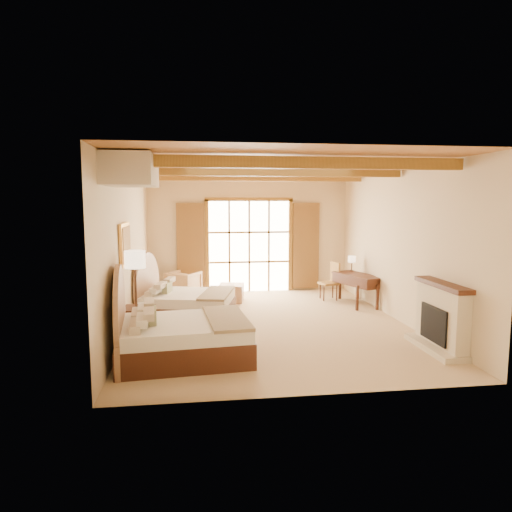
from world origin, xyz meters
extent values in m
plane|color=#D2B18A|center=(0.00, 0.00, 0.00)|extent=(7.00, 7.00, 0.00)
plane|color=beige|center=(0.00, 3.50, 1.60)|extent=(5.50, 0.00, 5.50)
plane|color=beige|center=(-2.75, 0.00, 1.60)|extent=(0.00, 7.00, 7.00)
plane|color=beige|center=(2.75, 0.00, 1.60)|extent=(0.00, 7.00, 7.00)
plane|color=#B9733D|center=(0.00, 0.00, 3.20)|extent=(7.00, 7.00, 0.00)
cube|color=white|center=(0.00, 3.46, 1.25)|extent=(2.20, 0.02, 2.50)
cube|color=brown|center=(-1.60, 3.43, 1.25)|extent=(0.75, 0.06, 2.40)
cube|color=brown|center=(1.60, 3.43, 1.25)|extent=(0.75, 0.06, 2.40)
cube|color=beige|center=(2.62, -2.00, 0.55)|extent=(0.25, 1.30, 1.10)
cube|color=black|center=(2.55, -2.00, 0.45)|extent=(0.18, 0.80, 0.60)
cube|color=beige|center=(2.53, -2.00, 0.05)|extent=(0.45, 1.40, 0.10)
cube|color=#432012|center=(2.61, -2.00, 1.12)|extent=(0.30, 1.40, 0.08)
cube|color=gold|center=(-2.71, -0.75, 1.75)|extent=(0.05, 0.95, 0.75)
cube|color=#BB9342|center=(-2.68, -0.75, 1.75)|extent=(0.02, 0.82, 0.62)
cube|color=beige|center=(-2.40, -2.00, 2.95)|extent=(0.70, 1.40, 0.45)
cube|color=#432012|center=(-1.68, -1.88, 0.20)|extent=(2.17, 1.72, 0.40)
cube|color=white|center=(-1.68, -1.88, 0.51)|extent=(2.13, 1.69, 0.22)
cube|color=#908158|center=(-0.99, -1.88, 0.63)|extent=(0.75, 1.62, 0.05)
cube|color=#93986B|center=(-2.16, -1.88, 0.74)|extent=(0.16, 0.43, 0.24)
cube|color=#432012|center=(-1.66, 0.62, 0.18)|extent=(2.15, 1.81, 0.37)
cube|color=white|center=(-1.66, 0.62, 0.47)|extent=(2.11, 1.78, 0.20)
cube|color=#908158|center=(-1.02, 0.62, 0.58)|extent=(0.88, 1.54, 0.05)
cube|color=#93986B|center=(-2.09, 0.62, 0.68)|extent=(0.20, 0.40, 0.22)
cube|color=#432012|center=(-2.50, -0.92, 0.32)|extent=(0.58, 0.58, 0.64)
cylinder|color=#39251B|center=(-2.50, -1.12, 0.01)|extent=(0.24, 0.24, 0.03)
cylinder|color=#39251B|center=(-2.50, -1.12, 0.74)|extent=(0.04, 0.04, 1.42)
cylinder|color=#FFE1BB|center=(-2.50, -1.12, 1.52)|extent=(0.35, 0.35, 0.29)
imported|color=tan|center=(-1.80, 2.91, 0.34)|extent=(1.01, 1.02, 0.68)
cube|color=#A97F58|center=(-0.60, 2.21, 0.21)|extent=(0.69, 0.69, 0.43)
cube|color=#432012|center=(2.44, 1.50, 0.71)|extent=(1.00, 1.48, 0.05)
cube|color=#432012|center=(2.44, 1.50, 0.58)|extent=(0.97, 1.43, 0.21)
cube|color=#AC7334|center=(1.88, 2.10, 0.42)|extent=(0.50, 0.50, 0.06)
cube|color=#AC7334|center=(2.07, 2.10, 0.70)|extent=(0.14, 0.42, 0.51)
cylinder|color=#39251B|center=(2.46, 2.04, 0.74)|extent=(0.11, 0.11, 0.02)
cylinder|color=#39251B|center=(2.46, 2.04, 0.88)|extent=(0.02, 0.02, 0.27)
cylinder|color=#FFE1BB|center=(2.46, 2.04, 1.04)|extent=(0.19, 0.19, 0.15)
camera|label=1|loc=(-1.47, -9.01, 2.51)|focal=32.00mm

